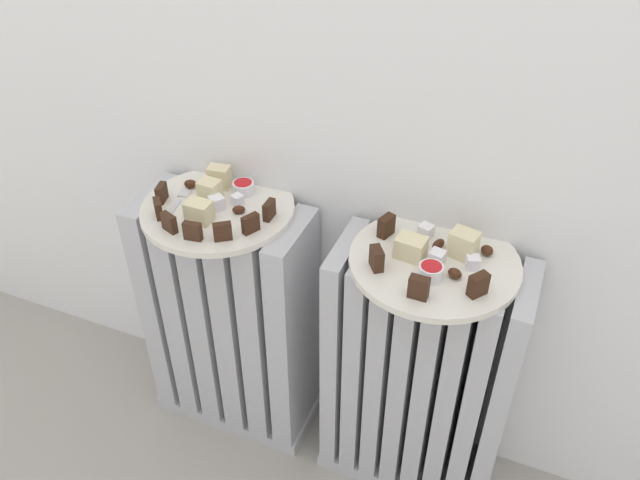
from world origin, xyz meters
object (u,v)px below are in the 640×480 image
at_px(plate_left, 218,209).
at_px(fork, 179,201).
at_px(radiator_left, 231,321).
at_px(jam_bowl_left, 243,187).
at_px(jam_bowl_right, 431,271).
at_px(radiator_right, 418,378).
at_px(plate_right, 434,262).

distance_m(plate_left, fork, 0.08).
distance_m(radiator_left, jam_bowl_left, 0.31).
bearing_deg(radiator_left, jam_bowl_right, -6.74).
distance_m(radiator_left, jam_bowl_right, 0.52).
bearing_deg(jam_bowl_right, radiator_left, 173.26).
bearing_deg(jam_bowl_left, radiator_left, -112.10).
distance_m(jam_bowl_left, jam_bowl_right, 0.40).
xyz_separation_m(radiator_left, jam_bowl_left, (0.02, 0.06, 0.31)).
bearing_deg(radiator_left, fork, -166.97).
relative_size(radiator_right, fork, 5.86).
bearing_deg(plate_right, fork, -177.99).
height_order(jam_bowl_left, jam_bowl_right, jam_bowl_right).
xyz_separation_m(radiator_left, radiator_right, (0.41, 0.00, 0.00)).
distance_m(jam_bowl_left, fork, 0.12).
bearing_deg(jam_bowl_right, radiator_right, 95.70).
relative_size(radiator_left, plate_left, 1.97).
bearing_deg(jam_bowl_left, radiator_right, -8.60).
relative_size(radiator_left, fork, 5.86).
distance_m(radiator_right, jam_bowl_right, 0.31).
bearing_deg(plate_right, radiator_right, 75.96).
height_order(plate_left, jam_bowl_left, jam_bowl_left).
bearing_deg(plate_left, radiator_right, 0.00).
bearing_deg(jam_bowl_right, fork, 176.24).
height_order(plate_right, fork, fork).
distance_m(plate_left, plate_right, 0.41).
xyz_separation_m(radiator_left, plate_left, (0.00, -0.00, 0.29)).
bearing_deg(jam_bowl_right, jam_bowl_left, 164.63).
bearing_deg(radiator_left, radiator_right, 0.00).
relative_size(radiator_left, radiator_right, 1.00).
relative_size(plate_left, jam_bowl_right, 7.05).
height_order(radiator_right, fork, fork).
relative_size(radiator_right, plate_left, 1.97).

